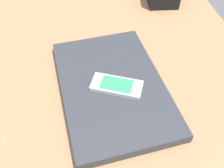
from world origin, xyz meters
TOP-DOWN VIEW (x-y plane):
  - desk_surface at (0.00, 0.00)cm, footprint 120.00×80.00cm
  - laptop_closed at (3.48, -1.41)cm, footprint 36.72×25.83cm
  - cell_phone_on_laptop at (2.08, -2.21)cm, footprint 9.26×12.34cm

SIDE VIEW (x-z plane):
  - desk_surface at x=0.00cm, z-range 0.00..3.00cm
  - laptop_closed at x=3.48cm, z-range 3.00..5.33cm
  - cell_phone_on_laptop at x=2.08cm, z-range 5.30..6.36cm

